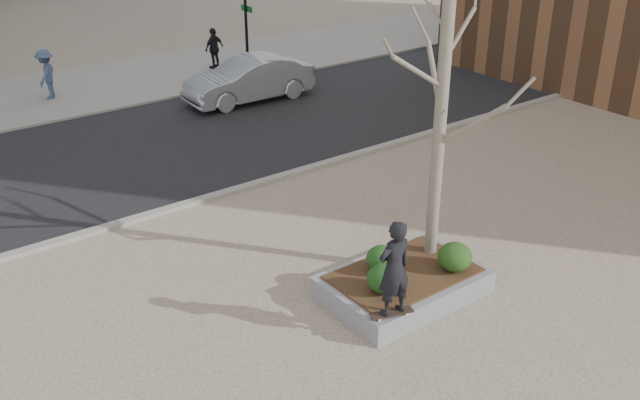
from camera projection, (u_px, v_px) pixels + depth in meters
ground at (363, 312)px, 13.26m from camera, size 120.00×120.00×0.00m
street at (140, 151)px, 20.46m from camera, size 60.00×8.00×0.02m
far_sidewalk at (58, 93)px, 25.51m from camera, size 60.00×6.00×0.02m
planter at (403, 284)px, 13.70m from camera, size 3.00×2.00×0.45m
planter_mulch at (404, 273)px, 13.59m from camera, size 2.70×1.70×0.04m
sycamore_tree at (442, 92)px, 12.90m from camera, size 2.80×2.80×6.60m
shrub_left at (384, 279)px, 12.89m from camera, size 0.63×0.63×0.53m
shrub_middle at (382, 259)px, 13.52m from camera, size 0.62×0.62×0.53m
shrub_right at (455, 257)px, 13.56m from camera, size 0.66×0.66×0.56m
skateboard at (392, 314)px, 12.36m from camera, size 0.80×0.43×0.08m
skateboarder at (394, 268)px, 11.95m from camera, size 0.67×0.47×1.77m
car_silver at (249, 80)px, 24.38m from camera, size 4.53×1.71×1.48m
car_third at (485, 34)px, 30.96m from camera, size 4.68×2.38×1.30m
pedestrian_b at (46, 74)px, 24.56m from camera, size 1.15×1.27×1.71m
pedestrian_c at (214, 48)px, 28.11m from camera, size 1.01×0.63×1.59m
traffic_light_far at (246, 18)px, 26.31m from camera, size 0.60×2.48×4.50m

